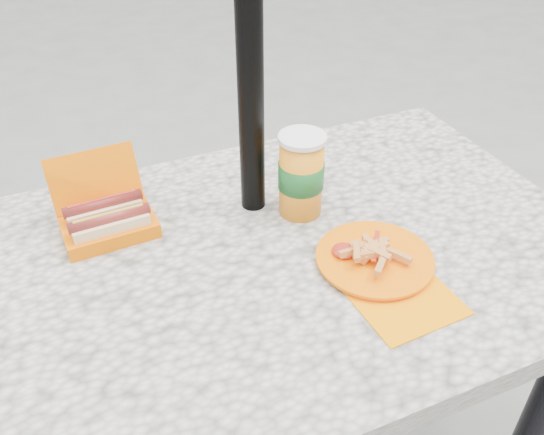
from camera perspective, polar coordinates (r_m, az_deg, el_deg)
name	(u,v)px	position (r m, az deg, el deg)	size (l,w,h in m)	color
picnic_table	(284,290)	(1.17, 1.20, -7.17)	(1.20, 0.80, 0.75)	beige
umbrella_pole	(249,41)	(1.05, -2.25, 17.03)	(0.05, 0.05, 2.20)	black
hotdog_box	(107,219)	(1.17, -16.00, -0.13)	(0.18, 0.17, 0.14)	#F86B00
fries_plate	(376,260)	(1.07, 10.24, -4.21)	(0.22, 0.30, 0.04)	#FF8A00
soda_cup	(301,175)	(1.15, 2.90, 4.26)	(0.09, 0.09, 0.18)	orange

